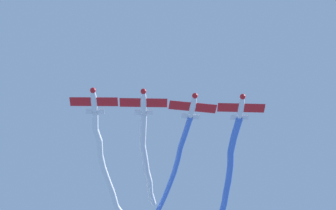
% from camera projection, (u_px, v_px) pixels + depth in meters
% --- Properties ---
extents(airplane_lead, '(4.63, 6.13, 1.51)m').
position_uv_depth(airplane_lead, '(94.00, 101.00, 78.94)').
color(airplane_lead, white).
extents(smoke_trail_lead, '(27.78, 2.35, 1.17)m').
position_uv_depth(smoke_trail_lead, '(111.00, 181.00, 89.75)').
color(smoke_trail_lead, white).
extents(airplane_left_wing, '(4.64, 6.14, 1.51)m').
position_uv_depth(airplane_left_wing, '(144.00, 102.00, 79.47)').
color(airplane_left_wing, white).
extents(smoke_trail_left_wing, '(22.15, 3.57, 3.32)m').
position_uv_depth(smoke_trail_left_wing, '(147.00, 163.00, 89.24)').
color(smoke_trail_left_wing, white).
extents(airplane_right_wing, '(4.69, 6.13, 1.51)m').
position_uv_depth(airplane_right_wing, '(193.00, 106.00, 79.55)').
color(airplane_right_wing, white).
extents(smoke_trail_right_wing, '(23.55, 9.39, 3.46)m').
position_uv_depth(smoke_trail_right_wing, '(173.00, 171.00, 90.42)').
color(smoke_trail_right_wing, '#4C75DB').
extents(airplane_slot, '(4.65, 6.14, 1.51)m').
position_uv_depth(airplane_slot, '(241.00, 107.00, 80.08)').
color(airplane_slot, white).
extents(smoke_trail_slot, '(28.67, 6.37, 2.93)m').
position_uv_depth(smoke_trail_slot, '(227.00, 185.00, 91.75)').
color(smoke_trail_slot, '#4C75DB').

